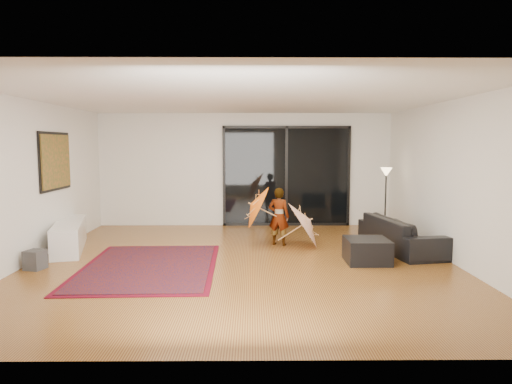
{
  "coord_description": "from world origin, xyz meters",
  "views": [
    {
      "loc": [
        0.17,
        -7.47,
        1.97
      ],
      "look_at": [
        0.24,
        0.76,
        1.1
      ],
      "focal_mm": 32.0,
      "sensor_mm": 36.0,
      "label": 1
    }
  ],
  "objects_px": {
    "ottoman": "(367,251)",
    "sofa": "(401,234)",
    "child": "(279,216)",
    "media_console": "(69,236)"
  },
  "relations": [
    {
      "from": "ottoman",
      "to": "sofa",
      "type": "bearing_deg",
      "value": 46.23
    },
    {
      "from": "ottoman",
      "to": "child",
      "type": "xyz_separation_m",
      "value": [
        -1.39,
        1.34,
        0.36
      ]
    },
    {
      "from": "media_console",
      "to": "ottoman",
      "type": "bearing_deg",
      "value": -26.58
    },
    {
      "from": "sofa",
      "to": "child",
      "type": "distance_m",
      "value": 2.31
    },
    {
      "from": "ottoman",
      "to": "child",
      "type": "bearing_deg",
      "value": 136.15
    },
    {
      "from": "ottoman",
      "to": "child",
      "type": "distance_m",
      "value": 1.97
    },
    {
      "from": "media_console",
      "to": "child",
      "type": "relative_size",
      "value": 1.67
    },
    {
      "from": "media_console",
      "to": "sofa",
      "type": "xyz_separation_m",
      "value": [
        6.2,
        -0.09,
        0.04
      ]
    },
    {
      "from": "sofa",
      "to": "ottoman",
      "type": "bearing_deg",
      "value": 126.18
    },
    {
      "from": "media_console",
      "to": "ottoman",
      "type": "relative_size",
      "value": 2.7
    }
  ]
}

